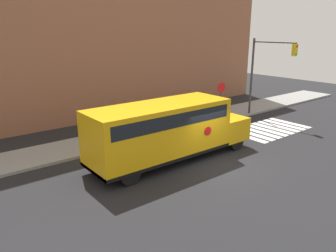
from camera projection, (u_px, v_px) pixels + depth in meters
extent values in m
plane|color=black|center=(217.00, 165.00, 16.27)|extent=(60.00, 60.00, 0.00)
cube|color=gray|center=(143.00, 132.00, 21.13)|extent=(44.00, 3.00, 0.15)
cube|color=#935B42|center=(91.00, 25.00, 24.12)|extent=(32.00, 4.00, 13.53)
cube|color=white|center=(246.00, 136.00, 20.60)|extent=(0.50, 3.20, 0.01)
cube|color=white|center=(253.00, 134.00, 21.02)|extent=(0.50, 3.20, 0.01)
cube|color=white|center=(259.00, 132.00, 21.44)|extent=(0.50, 3.20, 0.01)
cube|color=white|center=(266.00, 130.00, 21.86)|extent=(0.50, 3.20, 0.01)
cube|color=white|center=(272.00, 128.00, 22.27)|extent=(0.50, 3.20, 0.01)
cube|color=white|center=(278.00, 126.00, 22.69)|extent=(0.50, 3.20, 0.01)
cube|color=white|center=(284.00, 125.00, 23.11)|extent=(0.50, 3.20, 0.01)
cube|color=white|center=(289.00, 123.00, 23.52)|extent=(0.50, 3.20, 0.01)
cube|color=#EAA80F|center=(160.00, 130.00, 15.98)|extent=(7.33, 2.50, 2.57)
cube|color=#EAA80F|center=(223.00, 126.00, 18.89)|extent=(1.79, 2.50, 1.26)
cube|color=black|center=(160.00, 153.00, 16.32)|extent=(7.33, 2.54, 0.16)
cube|color=black|center=(160.00, 115.00, 15.77)|extent=(6.74, 2.53, 0.64)
cylinder|color=red|center=(208.00, 131.00, 16.25)|extent=(0.44, 0.02, 0.44)
cylinder|color=black|center=(208.00, 132.00, 19.81)|extent=(1.00, 0.30, 1.00)
cylinder|color=black|center=(236.00, 141.00, 18.19)|extent=(1.00, 0.30, 1.00)
cylinder|color=black|center=(106.00, 159.00, 15.67)|extent=(1.00, 0.30, 1.00)
cylinder|color=black|center=(130.00, 174.00, 14.05)|extent=(1.00, 0.30, 1.00)
cylinder|color=#38383A|center=(220.00, 105.00, 23.47)|extent=(0.07, 0.07, 2.56)
cylinder|color=red|center=(221.00, 88.00, 23.08)|extent=(0.74, 0.03, 0.74)
cylinder|color=#38383A|center=(252.00, 78.00, 24.89)|extent=(0.16, 0.16, 5.85)
cylinder|color=#38383A|center=(274.00, 42.00, 22.84)|extent=(0.10, 3.44, 0.10)
cube|color=yellow|center=(295.00, 50.00, 21.75)|extent=(0.28, 0.28, 0.80)
cylinder|color=red|center=(297.00, 46.00, 21.57)|extent=(0.18, 0.02, 0.18)
cylinder|color=#EAB214|center=(297.00, 50.00, 21.64)|extent=(0.18, 0.02, 0.18)
cylinder|color=green|center=(296.00, 54.00, 21.71)|extent=(0.18, 0.02, 0.18)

